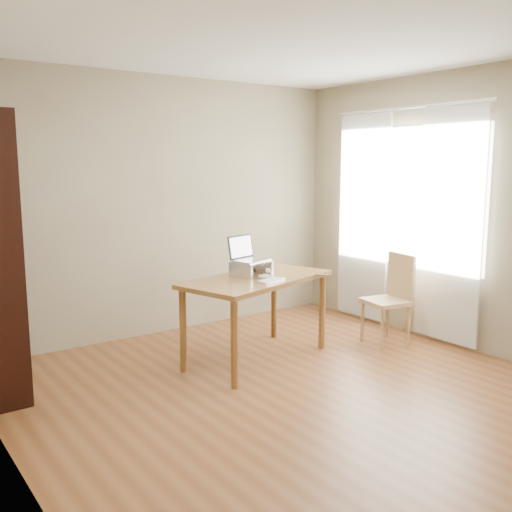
{
  "coord_description": "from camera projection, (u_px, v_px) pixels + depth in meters",
  "views": [
    {
      "loc": [
        -2.67,
        -2.98,
        1.73
      ],
      "look_at": [
        0.18,
        0.96,
        0.94
      ],
      "focal_mm": 40.0,
      "sensor_mm": 36.0,
      "label": 1
    }
  ],
  "objects": [
    {
      "name": "laptop_stand",
      "position": [
        251.0,
        266.0,
        5.04
      ],
      "size": [
        0.32,
        0.25,
        0.13
      ],
      "rotation": [
        0.0,
        0.0,
        0.26
      ],
      "color": "silver",
      "rests_on": "desk"
    },
    {
      "name": "cat",
      "position": [
        249.0,
        268.0,
        5.07
      ],
      "size": [
        0.25,
        0.48,
        0.15
      ],
      "rotation": [
        0.0,
        0.0,
        0.27
      ],
      "color": "#413933",
      "rests_on": "desk"
    },
    {
      "name": "room",
      "position": [
        317.0,
        225.0,
        4.03
      ],
      "size": [
        4.04,
        4.54,
        2.64
      ],
      "color": "brown",
      "rests_on": "ground"
    },
    {
      "name": "chair",
      "position": [
        391.0,
        295.0,
        5.54
      ],
      "size": [
        0.45,
        0.45,
        0.87
      ],
      "rotation": [
        0.0,
        0.0,
        -0.18
      ],
      "color": "tan",
      "rests_on": "ground"
    },
    {
      "name": "laptop",
      "position": [
        248.0,
        254.0,
        5.07
      ],
      "size": [
        0.36,
        0.33,
        0.22
      ],
      "rotation": [
        0.0,
        0.0,
        0.26
      ],
      "color": "silver",
      "rests_on": "laptop_stand"
    },
    {
      "name": "coaster",
      "position": [
        321.0,
        274.0,
        5.11
      ],
      "size": [
        0.11,
        0.11,
        0.01
      ],
      "primitive_type": "cylinder",
      "color": "#56321D",
      "rests_on": "desk"
    },
    {
      "name": "curtains",
      "position": [
        403.0,
        220.0,
        5.78
      ],
      "size": [
        0.03,
        1.9,
        2.25
      ],
      "color": "white",
      "rests_on": "ground"
    },
    {
      "name": "keyboard",
      "position": [
        270.0,
        280.0,
        4.8
      ],
      "size": [
        0.29,
        0.19,
        0.02
      ],
      "rotation": [
        0.0,
        0.0,
        0.3
      ],
      "color": "silver",
      "rests_on": "desk"
    },
    {
      "name": "desk",
      "position": [
        257.0,
        288.0,
        5.01
      ],
      "size": [
        1.51,
        1.02,
        0.75
      ],
      "rotation": [
        0.0,
        0.0,
        0.26
      ],
      "color": "brown",
      "rests_on": "ground"
    }
  ]
}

